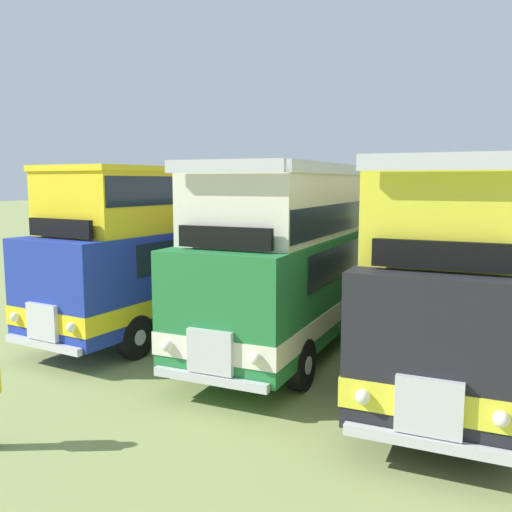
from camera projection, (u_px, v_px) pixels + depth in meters
The scene contains 3 objects.
bus_first_in_row at pixel (183, 238), 16.14m from camera, with size 2.97×9.98×4.49m.
bus_second_in_row at pixel (307, 249), 14.48m from camera, with size 3.05×10.48×4.52m.
bus_third_in_row at pixel (464, 259), 12.57m from camera, with size 3.13×11.59×4.52m.
Camera 1 is at (-2.39, -13.24, 4.14)m, focal length 38.92 mm.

